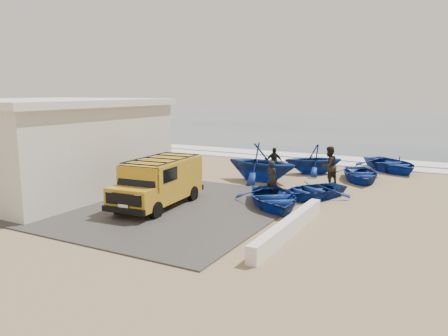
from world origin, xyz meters
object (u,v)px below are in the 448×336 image
at_px(boat_mid_right, 360,174).
at_px(fisherman_back, 274,162).
at_px(boat_far_right, 391,164).
at_px(fisherman_front, 272,179).
at_px(boat_mid_left, 261,162).
at_px(boat_near_right, 312,190).
at_px(parapet, 289,227).
at_px(van, 159,181).
at_px(building, 47,145).
at_px(boat_near_left, 273,198).
at_px(fisherman_middle, 329,166).
at_px(boat_far_left, 313,159).

relative_size(boat_mid_right, fisherman_back, 2.25).
bearing_deg(boat_far_right, fisherman_front, -152.82).
bearing_deg(boat_mid_left, boat_near_right, -120.68).
xyz_separation_m(parapet, fisherman_back, (-4.16, 9.02, 0.54)).
height_order(van, boat_mid_right, van).
height_order(building, boat_mid_left, building).
distance_m(boat_near_right, boat_far_right, 8.94).
bearing_deg(boat_near_left, van, 171.68).
xyz_separation_m(boat_near_left, fisherman_front, (-0.76, 1.73, 0.41)).
bearing_deg(boat_far_right, boat_mid_left, -171.78).
relative_size(building, parapet, 1.57).
height_order(building, boat_near_right, building).
xyz_separation_m(boat_mid_left, fisherman_back, (0.15, 1.41, -0.19)).
distance_m(building, boat_near_right, 12.53).
xyz_separation_m(fisherman_front, fisherman_middle, (1.62, 3.58, 0.17)).
height_order(boat_near_left, boat_mid_left, boat_mid_left).
bearing_deg(boat_near_right, boat_mid_left, 174.87).
bearing_deg(van, fisherman_back, 73.15).
bearing_deg(fisherman_front, boat_near_left, 127.38).
bearing_deg(van, fisherman_middle, 51.33).
height_order(van, boat_near_right, van).
xyz_separation_m(boat_near_left, boat_mid_left, (-2.53, 4.60, 0.61)).
bearing_deg(building, boat_mid_right, 35.48).
relative_size(fisherman_front, fisherman_back, 0.99).
bearing_deg(boat_mid_left, boat_near_left, -147.37).
distance_m(boat_near_right, boat_far_left, 5.92).
height_order(parapet, boat_near_right, boat_near_right).
distance_m(boat_mid_left, boat_mid_right, 5.25).
distance_m(boat_mid_left, boat_far_left, 3.75).
xyz_separation_m(boat_near_left, boat_near_right, (0.93, 2.22, -0.05)).
relative_size(boat_near_left, boat_mid_left, 1.01).
height_order(boat_far_left, fisherman_front, boat_far_left).
relative_size(boat_far_right, fisherman_front, 2.66).
relative_size(parapet, fisherman_front, 3.71).
height_order(parapet, van, van).
height_order(boat_near_right, boat_mid_right, boat_mid_right).
relative_size(van, fisherman_middle, 2.42).
bearing_deg(boat_mid_right, parapet, -111.81).
xyz_separation_m(van, boat_mid_right, (6.19, 9.17, -0.69)).
distance_m(boat_far_right, fisherman_front, 9.95).
xyz_separation_m(fisherman_middle, fisherman_back, (-3.24, 0.70, -0.17)).
height_order(boat_mid_right, fisherman_front, fisherman_front).
xyz_separation_m(parapet, boat_mid_right, (0.27, 10.10, 0.10)).
xyz_separation_m(boat_near_right, fisherman_front, (-1.69, -0.49, 0.45)).
distance_m(van, boat_mid_left, 6.87).
bearing_deg(boat_mid_right, boat_far_right, 54.49).
bearing_deg(building, fisherman_middle, 32.28).
distance_m(van, boat_far_right, 14.86).
relative_size(van, fisherman_front, 2.94).
xyz_separation_m(parapet, boat_far_right, (1.30, 13.91, 0.17)).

